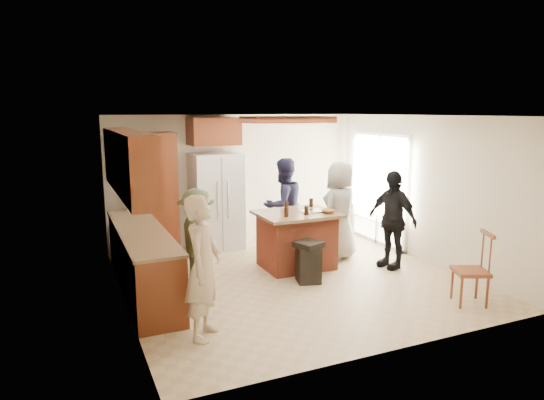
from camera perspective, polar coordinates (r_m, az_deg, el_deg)
name	(u,v)px	position (r m, az deg, el deg)	size (l,w,h in m)	color
room_shell	(439,190)	(11.20, 19.07, 1.12)	(8.00, 5.20, 5.00)	tan
person_front_left	(203,267)	(5.57, -8.09, -7.85)	(0.61, 0.44, 1.66)	tan
person_behind_left	(283,205)	(8.86, 1.34, -0.64)	(0.84, 0.52, 1.73)	#1A1B35
person_behind_right	(340,211)	(8.52, 8.00, -1.25)	(0.84, 0.55, 1.72)	gray
person_side_right	(392,219)	(8.21, 13.93, -2.22)	(0.95, 0.49, 1.62)	black
person_counter	(197,238)	(7.19, -8.82, -4.47)	(0.95, 0.44, 1.47)	#353E24
left_cabinetry	(137,227)	(7.10, -15.55, -3.09)	(0.64, 3.00, 2.30)	maroon
back_wall_units	(173,178)	(8.92, -11.59, 2.57)	(1.80, 0.60, 2.45)	maroon
refrigerator	(216,201)	(9.11, -6.56, -0.17)	(0.90, 0.76, 1.80)	white
kitchen_island	(297,239)	(8.06, 2.90, -4.64)	(1.28, 1.03, 0.93)	#A04029
island_items	(312,210)	(7.97, 4.69, -1.16)	(0.90, 0.71, 0.15)	silver
trash_bin	(308,262)	(7.42, 4.32, -7.24)	(0.47, 0.47, 0.63)	black
spindle_chair	(472,271)	(7.08, 22.48, -7.76)	(0.56, 0.56, 0.99)	maroon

